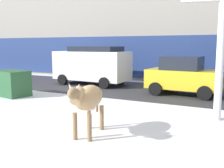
# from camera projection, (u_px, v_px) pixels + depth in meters

# --- Properties ---
(ground_plane) EXTENTS (120.00, 120.00, 0.00)m
(ground_plane) POSITION_uv_depth(u_px,v_px,m) (52.00, 138.00, 7.04)
(ground_plane) COLOR white
(road_strip) EXTENTS (60.00, 5.60, 0.01)m
(road_strip) POSITION_uv_depth(u_px,v_px,m) (154.00, 91.00, 14.19)
(road_strip) COLOR #333338
(road_strip) RESTS_ON ground
(cow_tan) EXTENTS (0.87, 1.94, 1.54)m
(cow_tan) POSITION_uv_depth(u_px,v_px,m) (88.00, 99.00, 7.13)
(cow_tan) COLOR tan
(cow_tan) RESTS_ON ground
(car_white_van) EXTENTS (4.68, 2.28, 2.32)m
(car_white_van) POSITION_uv_depth(u_px,v_px,m) (92.00, 64.00, 16.40)
(car_white_van) COLOR white
(car_white_van) RESTS_ON ground
(car_yellow_hatchback) EXTENTS (3.57, 2.05, 1.86)m
(car_yellow_hatchback) POSITION_uv_depth(u_px,v_px,m) (184.00, 76.00, 13.05)
(car_yellow_hatchback) COLOR gold
(car_yellow_hatchback) RESTS_ON ground
(pedestrian_near_billboard) EXTENTS (0.36, 0.24, 1.73)m
(pedestrian_near_billboard) POSITION_uv_depth(u_px,v_px,m) (169.00, 70.00, 16.69)
(pedestrian_near_billboard) COLOR #282833
(pedestrian_near_billboard) RESTS_ON ground
(pedestrian_by_cars) EXTENTS (0.36, 0.24, 1.73)m
(pedestrian_by_cars) POSITION_uv_depth(u_px,v_px,m) (171.00, 70.00, 16.61)
(pedestrian_by_cars) COLOR #282833
(pedestrian_by_cars) RESTS_ON ground
(dumpster) EXTENTS (1.86, 1.38, 1.20)m
(dumpster) POSITION_uv_depth(u_px,v_px,m) (11.00, 83.00, 12.88)
(dumpster) COLOR #285633
(dumpster) RESTS_ON ground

